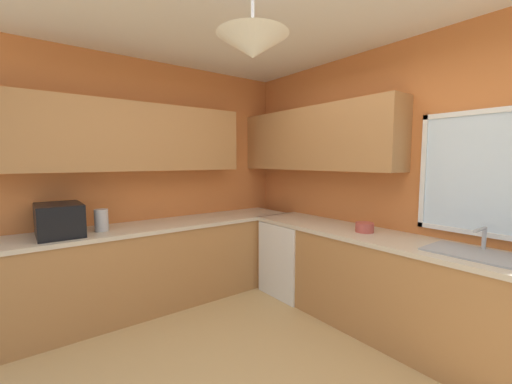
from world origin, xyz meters
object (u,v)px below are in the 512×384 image
at_px(dishwasher, 294,257).
at_px(microwave, 59,220).
at_px(kettle, 101,220).
at_px(sink_assembly, 475,253).
at_px(bowl, 365,227).

bearing_deg(dishwasher, microwave, -106.11).
relative_size(dishwasher, kettle, 3.97).
bearing_deg(kettle, dishwasher, 71.76).
xyz_separation_m(dishwasher, sink_assembly, (1.82, 0.04, 0.48)).
distance_m(dishwasher, sink_assembly, 1.88).
height_order(microwave, bowl, microwave).
relative_size(sink_assembly, bowl, 3.67).
distance_m(dishwasher, kettle, 2.12).
distance_m(dishwasher, bowl, 1.04).
xyz_separation_m(microwave, sink_assembly, (2.48, 2.32, -0.13)).
xyz_separation_m(sink_assembly, bowl, (-0.91, -0.01, 0.03)).
height_order(microwave, sink_assembly, microwave).
bearing_deg(sink_assembly, bowl, -179.61).
distance_m(microwave, sink_assembly, 3.40).
relative_size(dishwasher, sink_assembly, 1.35).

